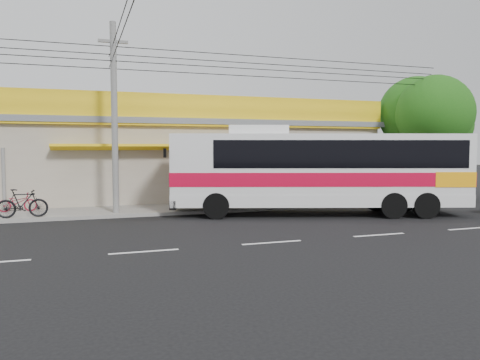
{
  "coord_description": "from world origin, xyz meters",
  "views": [
    {
      "loc": [
        -5.69,
        -16.0,
        3.01
      ],
      "look_at": [
        0.47,
        2.0,
        1.68
      ],
      "focal_mm": 35.0,
      "sensor_mm": 36.0,
      "label": 1
    }
  ],
  "objects_px": {
    "coach_bus": "(322,167)",
    "tree_far": "(419,116)",
    "utility_pole": "(113,56)",
    "motorbike_red": "(17,202)",
    "tree_near": "(437,116)",
    "motorbike_dark": "(22,203)"
  },
  "relations": [
    {
      "from": "motorbike_red",
      "to": "motorbike_dark",
      "type": "relative_size",
      "value": 0.82
    },
    {
      "from": "utility_pole",
      "to": "tree_far",
      "type": "relative_size",
      "value": 4.72
    },
    {
      "from": "motorbike_dark",
      "to": "motorbike_red",
      "type": "bearing_deg",
      "value": 10.57
    },
    {
      "from": "coach_bus",
      "to": "tree_far",
      "type": "bearing_deg",
      "value": 44.84
    },
    {
      "from": "motorbike_dark",
      "to": "tree_far",
      "type": "bearing_deg",
      "value": -85.16
    },
    {
      "from": "motorbike_red",
      "to": "tree_near",
      "type": "relative_size",
      "value": 0.23
    },
    {
      "from": "coach_bus",
      "to": "tree_near",
      "type": "xyz_separation_m",
      "value": [
        8.68,
        2.75,
        2.63
      ]
    },
    {
      "from": "motorbike_dark",
      "to": "tree_far",
      "type": "distance_m",
      "value": 21.86
    },
    {
      "from": "tree_far",
      "to": "motorbike_dark",
      "type": "bearing_deg",
      "value": -174.05
    },
    {
      "from": "motorbike_dark",
      "to": "tree_far",
      "type": "relative_size",
      "value": 0.27
    },
    {
      "from": "motorbike_dark",
      "to": "tree_near",
      "type": "xyz_separation_m",
      "value": [
        21.18,
        0.5,
        4.02
      ]
    },
    {
      "from": "motorbike_dark",
      "to": "utility_pole",
      "type": "bearing_deg",
      "value": -85.51
    },
    {
      "from": "utility_pole",
      "to": "tree_near",
      "type": "relative_size",
      "value": 4.83
    },
    {
      "from": "utility_pole",
      "to": "tree_far",
      "type": "xyz_separation_m",
      "value": [
        17.63,
        1.86,
        -2.05
      ]
    },
    {
      "from": "utility_pole",
      "to": "tree_far",
      "type": "distance_m",
      "value": 17.84
    },
    {
      "from": "motorbike_red",
      "to": "tree_far",
      "type": "bearing_deg",
      "value": -90.19
    },
    {
      "from": "motorbike_red",
      "to": "coach_bus",
      "type": "bearing_deg",
      "value": -109.06
    },
    {
      "from": "coach_bus",
      "to": "utility_pole",
      "type": "relative_size",
      "value": 0.39
    },
    {
      "from": "coach_bus",
      "to": "tree_near",
      "type": "distance_m",
      "value": 9.48
    },
    {
      "from": "motorbike_dark",
      "to": "tree_near",
      "type": "distance_m",
      "value": 21.57
    },
    {
      "from": "coach_bus",
      "to": "motorbike_dark",
      "type": "relative_size",
      "value": 6.67
    },
    {
      "from": "utility_pole",
      "to": "tree_far",
      "type": "bearing_deg",
      "value": 6.03
    }
  ]
}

